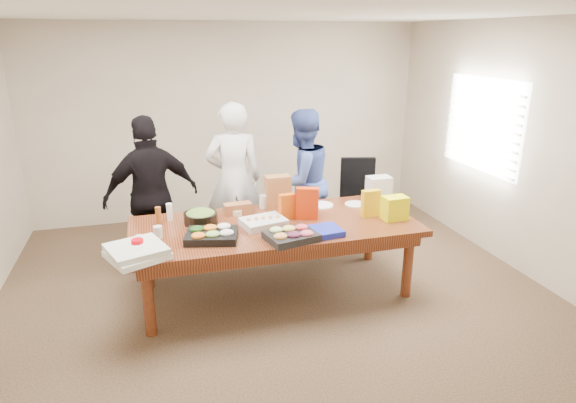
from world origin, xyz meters
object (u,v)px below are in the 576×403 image
object	(u,v)px
person_center	(234,179)
sheet_cake	(263,222)
conference_table	(275,258)
salad_bowl	(201,218)
office_chair	(363,205)
person_right	(301,181)

from	to	relation	value
person_center	sheet_cake	world-z (taller)	person_center
conference_table	salad_bowl	size ratio (longest dim) A/B	8.45
sheet_cake	salad_bowl	distance (m)	0.63
sheet_cake	person_center	bearing A→B (deg)	81.92
conference_table	person_center	world-z (taller)	person_center
conference_table	sheet_cake	size ratio (longest dim) A/B	6.83
office_chair	person_right	xyz separation A→B (m)	(-0.78, 0.08, 0.35)
person_right	sheet_cake	bearing A→B (deg)	32.64
person_center	person_right	bearing A→B (deg)	173.87
salad_bowl	person_center	bearing A→B (deg)	61.51
salad_bowl	person_right	bearing A→B (deg)	30.71
office_chair	salad_bowl	xyz separation A→B (m)	(-2.06, -0.68, 0.29)
person_right	salad_bowl	xyz separation A→B (m)	(-1.28, -0.76, -0.06)
conference_table	sheet_cake	distance (m)	0.43
conference_table	person_center	distance (m)	1.26
office_chair	person_right	world-z (taller)	person_right
person_right	salad_bowl	size ratio (longest dim) A/B	5.19
person_right	salad_bowl	world-z (taller)	person_right
salad_bowl	office_chair	bearing A→B (deg)	18.36
conference_table	person_center	size ratio (longest dim) A/B	1.54
person_center	office_chair	bearing A→B (deg)	176.51
office_chair	salad_bowl	world-z (taller)	office_chair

